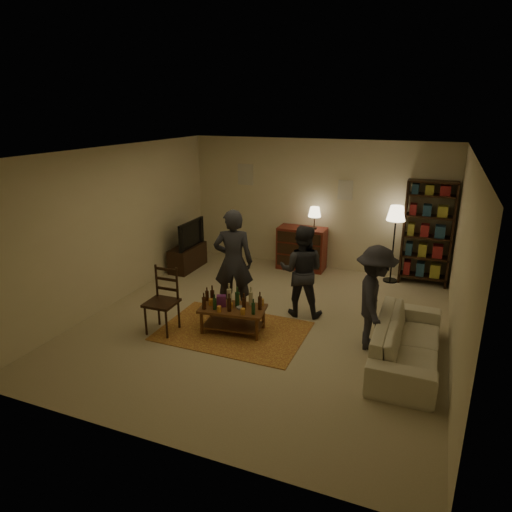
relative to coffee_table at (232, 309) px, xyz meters
The scene contains 13 objects.
floor 0.69m from the coffee_table, 52.14° to the left, with size 6.00×6.00×0.00m, color #C6B793.
room_shell 3.74m from the coffee_table, 94.86° to the left, with size 6.00×6.00×6.00m.
rug 0.37m from the coffee_table, 20.10° to the right, with size 2.20×1.50×0.01m, color maroon.
coffee_table is the anchor object (origin of this frame).
dining_chair 1.06m from the coffee_table, 160.68° to the right, with size 0.46×0.46×1.03m.
tv_stand 3.08m from the coffee_table, 132.76° to the left, with size 0.40×1.00×1.06m.
dresser 3.18m from the coffee_table, 87.04° to the left, with size 1.00×0.50×1.36m.
bookshelf 4.21m from the coffee_table, 51.22° to the left, with size 0.90×0.34×2.02m.
floor_lamp 3.82m from the coffee_table, 57.00° to the left, with size 0.36×0.36×1.52m.
sofa 2.56m from the coffee_table, ahead, with size 2.08×0.81×0.61m, color beige.
person_left 0.88m from the coffee_table, 112.56° to the left, with size 0.64×0.42×1.77m, color #26262E.
person_right 1.33m from the coffee_table, 51.57° to the left, with size 0.74×0.58×1.53m, color #27282E.
person_by_sofa 2.11m from the coffee_table, ahead, with size 0.98×0.56×1.52m, color #27262E.
Camera 1 is at (2.36, -6.21, 3.31)m, focal length 32.00 mm.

